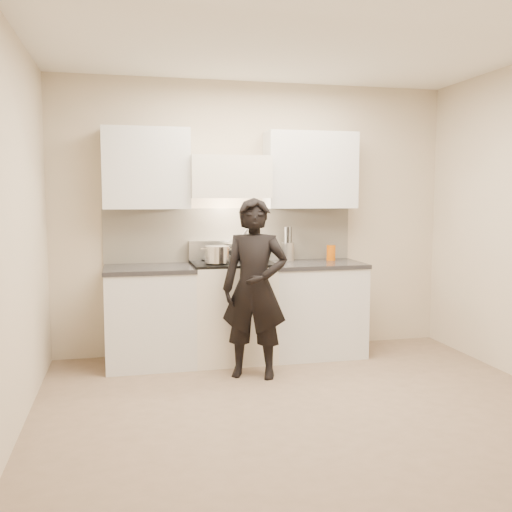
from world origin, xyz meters
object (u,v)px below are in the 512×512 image
Objects in this scene: utensil_crock at (288,250)px; stove at (232,310)px; person at (255,288)px; wok at (244,248)px; counter_right at (314,308)px.

stove is at bearing -161.99° from utensil_crock.
stove is 2.81× the size of utensil_crock.
person is (-0.52, -0.78, -0.25)m from utensil_crock.
utensil_crock is at bearing 78.18° from person.
stove is 1.94× the size of wok.
person is at bearing -93.97° from wok.
counter_right is 0.99m from person.
stove is 0.66m from person.
utensil_crock is (0.61, 0.20, 0.55)m from stove.
counter_right is at bearing 60.07° from person.
counter_right is 0.93m from wok.
wok is (-0.69, 0.09, 0.61)m from counter_right.
person reaches higher than utensil_crock.
counter_right is 0.64m from utensil_crock.
counter_right is 0.59× the size of person.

